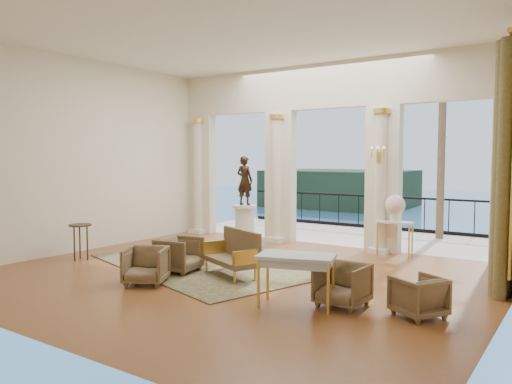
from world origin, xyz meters
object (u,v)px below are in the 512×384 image
Objects in this scene: game_table at (296,260)px; pedestal at (245,230)px; armchair_b at (342,282)px; side_table at (80,229)px; armchair_c at (418,294)px; settee at (234,253)px; console_table at (395,227)px; statue at (245,181)px; armchair_a at (146,264)px; armchair_d at (179,253)px.

pedestal is (-3.06, 2.96, -0.16)m from game_table.
side_table is at bearing -177.05° from armchair_b.
armchair_c is at bearing 1.96° from side_table.
armchair_c is 3.58m from settee.
console_table is (1.83, 3.55, 0.22)m from settee.
statue is 1.35× the size of console_table.
statue is 3.54m from console_table.
settee is (-2.46, 0.62, 0.07)m from armchair_b.
armchair_a is 1.13× the size of armchair_c.
pedestal is 1.43× the size of side_table.
settee is at bearing -59.24° from pedestal.
console_table is at bearing 73.27° from game_table.
armchair_c is at bearing -18.79° from armchair_a.
armchair_a is 0.99m from armchair_d.
pedestal is 1.33× the size of console_table.
armchair_a is 1.01× the size of armchair_b.
armchair_c is at bearing -101.28° from armchair_d.
pedestal is at bearing 47.95° from side_table.
armchair_d reaches higher than armchair_c.
armchair_d is (-0.13, 0.98, 0.02)m from armchair_a.
armchair_d is at bearing -129.92° from console_table.
armchair_d is 2.33m from pedestal.
pedestal is at bearing 64.45° from armchair_a.
side_table reaches higher than armchair_d.
armchair_a is 3.45m from armchair_b.
pedestal reaches higher than armchair_b.
statue reaches higher than armchair_d.
pedestal is at bearing 118.34° from game_table.
armchair_c is 0.56× the size of statue.
game_table reaches higher than armchair_c.
statue is (-1.16, 1.95, 1.25)m from settee.
statue is (-0.25, 3.30, 1.31)m from armchair_a.
statue is 3.74m from side_table.
armchair_d is 3.03m from game_table.
armchair_d is at bearing 177.92° from armchair_b.
settee is (1.04, 0.38, 0.05)m from armchair_d.
armchair_b is 1.09m from armchair_c.
armchair_a is 2.75m from side_table.
armchair_a is 2.85m from game_table.
pedestal is at bearing 180.00° from statue.
armchair_d is (-3.50, 0.25, 0.02)m from armchair_b.
armchair_c is 5.46m from statue.
pedestal reaches higher than settee.
side_table is (-2.42, -2.68, -1.01)m from statue.
pedestal reaches higher than console_table.
armchair_d is at bearing -87.12° from pedestal.
armchair_a reaches higher than armchair_c.
statue reaches higher than armchair_b.
statue is (-0.12, 2.32, 1.30)m from armchair_d.
game_table is 1.11× the size of statue.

